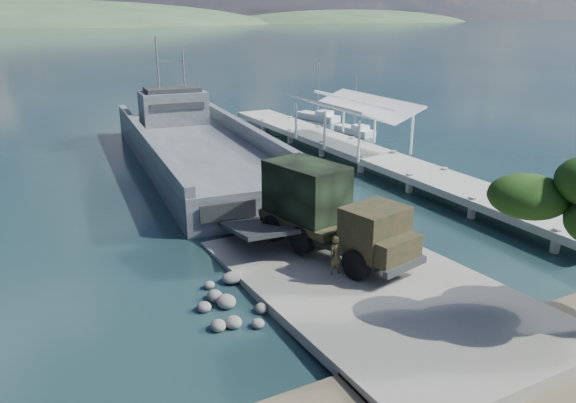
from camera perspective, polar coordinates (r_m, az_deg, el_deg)
The scene contains 10 objects.
ground at distance 27.20m, azimuth 7.06°, elevation -8.22°, with size 1400.00×1400.00×0.00m, color #162E35.
boat_ramp at distance 26.37m, azimuth 8.34°, elevation -8.58°, with size 10.00×18.00×0.50m, color gray.
shoreline_rocks at distance 24.94m, azimuth -5.61°, elevation -10.83°, with size 3.20×5.60×0.90m, color #5E5F5C, non-canonical shape.
distant_headlands at distance 583.34m, azimuth -22.68°, elevation 16.19°, with size 1000.00×240.00×48.00m, color #334C2F, non-canonical shape.
pier at distance 48.30m, azimuth 7.12°, elevation 5.85°, with size 6.40×44.00×6.10m.
landing_craft at distance 47.33m, azimuth -8.83°, elevation 4.62°, with size 12.33×37.20×10.87m.
military_truck at distance 28.63m, azimuth 4.04°, elevation -0.96°, with size 4.72×9.63×4.30m.
soldier at distance 25.73m, azimuth 4.87°, elevation -6.28°, with size 0.67×0.44×1.83m, color black.
sailboat_near at distance 60.01m, azimuth 6.86°, elevation 7.15°, with size 2.01×5.20×6.18m.
sailboat_far at distance 67.56m, azimuth 3.15°, elevation 8.58°, with size 3.15×5.89×6.89m.
Camera 1 is at (-14.23, -19.66, 12.28)m, focal length 35.00 mm.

